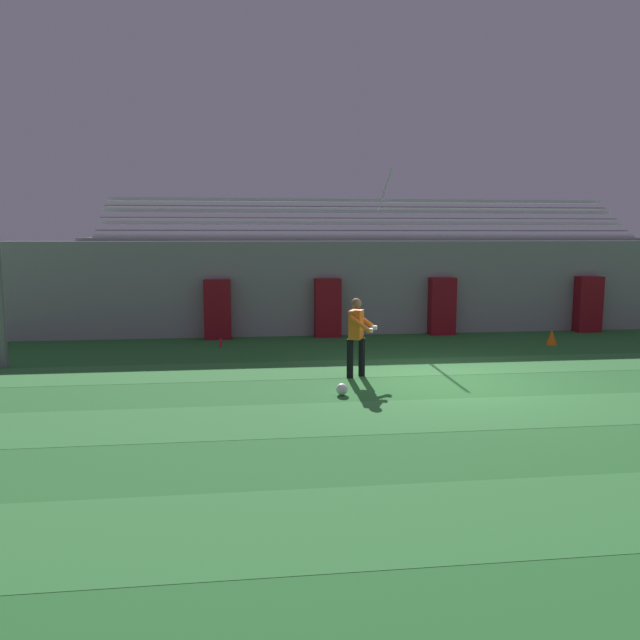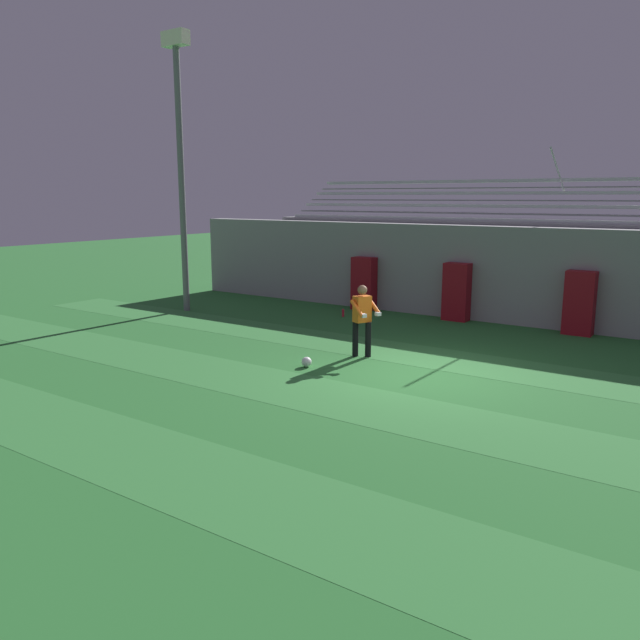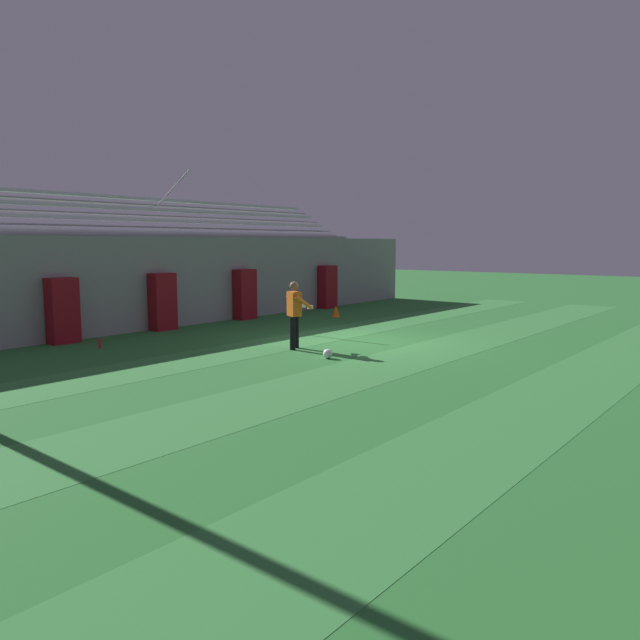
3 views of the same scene
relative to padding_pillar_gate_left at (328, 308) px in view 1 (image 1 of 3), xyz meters
The scene contains 14 objects.
ground_plane 6.26m from the padding_pillar_gate_left, 73.77° to the right, with size 80.00×80.00×0.00m, color #286B2D.
turf_stripe_near 12.11m from the padding_pillar_gate_left, 81.75° to the right, with size 28.00×1.88×0.01m, color #337A38.
turf_stripe_mid 8.42m from the padding_pillar_gate_left, 78.07° to the right, with size 28.00×1.88×0.01m, color #337A38.
turf_stripe_far 4.85m from the padding_pillar_gate_left, 68.73° to the right, with size 28.00×1.88×0.01m, color #337A38.
back_wall 1.90m from the padding_pillar_gate_left, 17.62° to the left, with size 24.00×0.60×2.80m, color gray.
padding_pillar_gate_left is the anchor object (origin of this frame).
padding_pillar_gate_right 3.46m from the padding_pillar_gate_left, ahead, with size 0.76×0.44×1.72m, color maroon.
padding_pillar_far_left 3.19m from the padding_pillar_gate_left, behind, with size 0.76×0.44×1.72m, color maroon.
padding_pillar_far_right 8.13m from the padding_pillar_gate_left, ahead, with size 0.76×0.44×1.72m, color maroon.
bleacher_stand 3.14m from the padding_pillar_gate_left, 55.75° to the left, with size 18.00×3.35×5.03m.
goalkeeper 5.31m from the padding_pillar_gate_left, 91.08° to the right, with size 0.69×0.72×1.67m.
soccer_ball 6.82m from the padding_pillar_gate_left, 95.44° to the right, with size 0.22×0.22×0.22m, color white.
traffic_cone 6.29m from the padding_pillar_gate_left, 19.50° to the right, with size 0.30×0.30×0.42m, color orange.
water_bottle 3.47m from the padding_pillar_gate_left, 154.73° to the right, with size 0.07×0.07×0.24m, color red.
Camera 1 is at (-4.16, -12.03, 2.97)m, focal length 35.00 mm.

